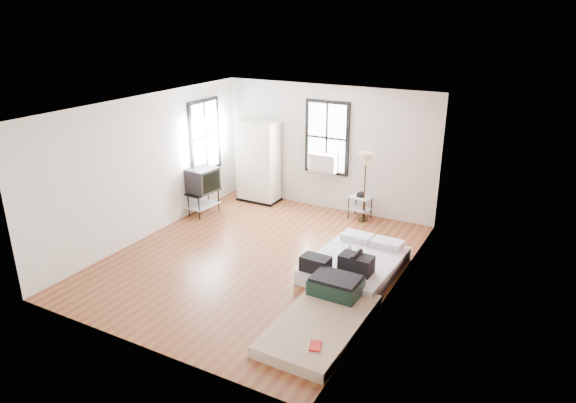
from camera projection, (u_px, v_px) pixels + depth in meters
The scene contains 8 objects.
ground at pixel (258, 258), 9.43m from camera, with size 6.00×6.00×0.00m, color maroon.
room_shell at pixel (278, 164), 9.02m from camera, with size 5.02×6.02×2.80m.
mattress_main at pixel (355, 263), 8.89m from camera, with size 1.45×1.93×0.60m.
mattress_bare at pixel (324, 314), 7.45m from camera, with size 1.13×2.10×0.45m.
wardrobe at pixel (258, 162), 11.99m from camera, with size 0.97×0.56×1.92m.
side_table at pixel (360, 201), 11.12m from camera, with size 0.50×0.43×0.59m.
floor_lamp at pixel (366, 163), 10.70m from camera, with size 0.32×0.32×1.52m.
tv_stand at pixel (203, 182), 11.24m from camera, with size 0.59×0.79×1.06m.
Camera 1 is at (4.51, -7.19, 4.28)m, focal length 32.00 mm.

